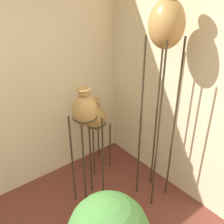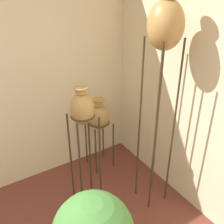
% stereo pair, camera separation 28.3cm
% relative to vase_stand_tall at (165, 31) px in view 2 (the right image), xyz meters
% --- Properties ---
extents(vase_stand_tall, '(0.32, 0.32, 2.29)m').
position_rel_vase_stand_tall_xyz_m(vase_stand_tall, '(0.00, 0.00, 0.00)').
color(vase_stand_tall, '#382D1E').
rests_on(vase_stand_tall, ground_plane).
extents(vase_stand_medium, '(0.26, 0.26, 1.43)m').
position_rel_vase_stand_tall_xyz_m(vase_stand_medium, '(-0.65, 0.37, -0.77)').
color(vase_stand_medium, '#382D1E').
rests_on(vase_stand_medium, ground_plane).
extents(vase_stand_short, '(0.29, 0.29, 1.01)m').
position_rel_vase_stand_tall_xyz_m(vase_stand_short, '(-0.21, 0.84, -1.18)').
color(vase_stand_short, '#382D1E').
rests_on(vase_stand_short, ground_plane).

